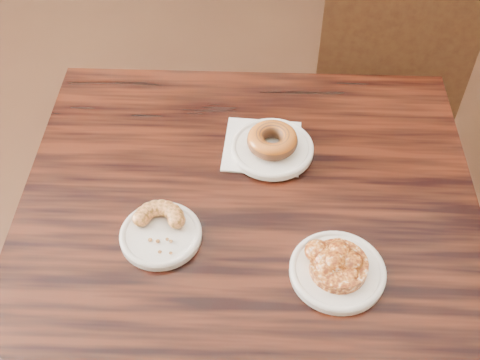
# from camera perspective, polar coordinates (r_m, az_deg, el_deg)

# --- Properties ---
(floor) EXTENTS (5.00, 5.00, 0.00)m
(floor) POSITION_cam_1_polar(r_m,az_deg,el_deg) (1.91, -5.58, -11.74)
(floor) COLOR black
(floor) RESTS_ON ground
(cafe_table) EXTENTS (0.93, 0.93, 0.75)m
(cafe_table) POSITION_cam_1_polar(r_m,az_deg,el_deg) (1.46, 0.63, -12.89)
(cafe_table) COLOR black
(cafe_table) RESTS_ON floor
(chair_far) EXTENTS (0.48, 0.48, 0.90)m
(chair_far) POSITION_cam_1_polar(r_m,az_deg,el_deg) (1.97, 13.18, 9.29)
(chair_far) COLOR black
(chair_far) RESTS_ON floor
(napkin) EXTENTS (0.16, 0.16, 0.00)m
(napkin) POSITION_cam_1_polar(r_m,az_deg,el_deg) (1.27, 2.12, 3.24)
(napkin) COLOR white
(napkin) RESTS_ON cafe_table
(plate_donut) EXTENTS (0.17, 0.17, 0.01)m
(plate_donut) POSITION_cam_1_polar(r_m,az_deg,el_deg) (1.26, 3.04, 2.99)
(plate_donut) COLOR white
(plate_donut) RESTS_ON napkin
(plate_cruller) EXTENTS (0.15, 0.15, 0.01)m
(plate_cruller) POSITION_cam_1_polar(r_m,az_deg,el_deg) (1.12, -7.51, -5.21)
(plate_cruller) COLOR silver
(plate_cruller) RESTS_ON cafe_table
(plate_fritter) EXTENTS (0.17, 0.17, 0.01)m
(plate_fritter) POSITION_cam_1_polar(r_m,az_deg,el_deg) (1.08, 9.21, -8.55)
(plate_fritter) COLOR white
(plate_fritter) RESTS_ON cafe_table
(glazed_donut) EXTENTS (0.11, 0.11, 0.04)m
(glazed_donut) POSITION_cam_1_polar(r_m,az_deg,el_deg) (1.24, 3.09, 3.78)
(glazed_donut) COLOR #9A5716
(glazed_donut) RESTS_ON plate_donut
(apple_fritter) EXTENTS (0.14, 0.14, 0.03)m
(apple_fritter) POSITION_cam_1_polar(r_m,az_deg,el_deg) (1.06, 9.36, -7.88)
(apple_fritter) COLOR #4B1808
(apple_fritter) RESTS_ON plate_fritter
(cruller_fragment) EXTENTS (0.11, 0.11, 0.03)m
(cruller_fragment) POSITION_cam_1_polar(r_m,az_deg,el_deg) (1.11, -7.62, -4.56)
(cruller_fragment) COLOR #5B3912
(cruller_fragment) RESTS_ON plate_cruller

